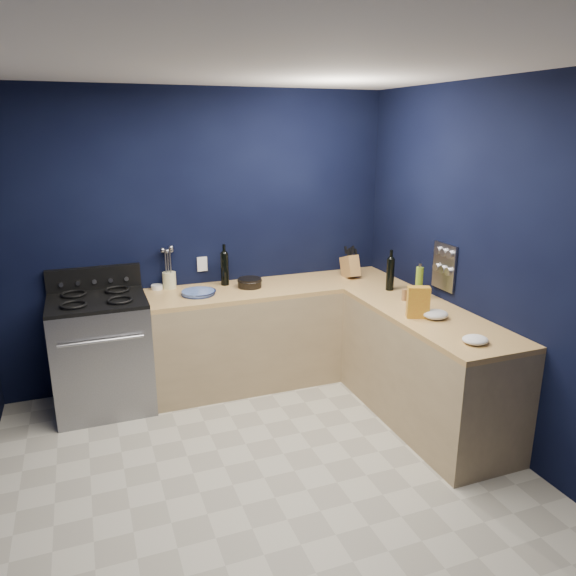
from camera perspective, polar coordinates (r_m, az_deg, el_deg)
name	(u,v)px	position (r m, az deg, el deg)	size (l,w,h in m)	color
floor	(264,479)	(3.90, -2.50, -19.29)	(3.50, 3.50, 0.02)	#B4AF9D
ceiling	(258,60)	(3.19, -3.13, 22.61)	(3.50, 3.50, 0.02)	silver
wall_back	(201,240)	(4.97, -9.11, 5.01)	(3.50, 0.02, 2.60)	black
wall_right	(496,268)	(4.18, 20.83, 1.98)	(0.02, 3.50, 2.60)	black
wall_front	(434,445)	(1.86, 14.99, -15.50)	(3.50, 0.02, 2.60)	black
cab_back	(276,334)	(5.06, -1.22, -4.84)	(2.30, 0.63, 0.86)	tan
top_back	(276,287)	(4.92, -1.25, 0.06)	(2.30, 0.63, 0.04)	#9C7340
cab_right	(425,370)	(4.48, 14.12, -8.31)	(0.63, 1.67, 0.86)	tan
top_right	(429,316)	(4.31, 14.53, -2.86)	(0.63, 1.67, 0.04)	#9C7340
gas_range	(102,355)	(4.79, -18.80, -6.66)	(0.76, 0.66, 0.92)	gray
oven_door	(104,372)	(4.50, -18.60, -8.27)	(0.59, 0.02, 0.42)	black
cooktop	(97,300)	(4.63, -19.33, -1.23)	(0.76, 0.66, 0.03)	black
backguard	(94,278)	(4.89, -19.58, 0.94)	(0.76, 0.06, 0.20)	black
spice_panel	(444,267)	(4.61, 15.99, 2.14)	(0.02, 0.28, 0.38)	gray
wall_outlet	(202,264)	(4.99, -8.94, 2.49)	(0.09, 0.02, 0.13)	white
plate_stack	(198,293)	(4.69, -9.36, -0.49)	(0.28, 0.28, 0.04)	#3C568C
ramekin	(157,287)	(4.93, -13.51, 0.09)	(0.10, 0.10, 0.04)	white
utensil_crock	(169,280)	(4.92, -12.27, 0.81)	(0.12, 0.12, 0.15)	beige
wine_bottle_back	(225,269)	(4.92, -6.62, 1.96)	(0.07, 0.07, 0.29)	black
lemon_basket	(250,283)	(4.86, -4.01, 0.55)	(0.21, 0.21, 0.08)	black
knife_block	(350,267)	(5.20, 6.49, 2.23)	(0.11, 0.18, 0.20)	olive
wine_bottle_right	(390,275)	(4.82, 10.62, 1.39)	(0.07, 0.07, 0.28)	black
oil_bottle	(419,283)	(4.65, 13.51, 0.56)	(0.06, 0.06, 0.26)	olive
spice_jar_near	(404,295)	(4.57, 12.05, -0.70)	(0.04, 0.04, 0.10)	olive
spice_jar_far	(416,302)	(4.42, 13.23, -1.41)	(0.05, 0.05, 0.09)	olive
crouton_bag	(418,302)	(4.16, 13.42, -1.46)	(0.16, 0.08, 0.24)	#AE401B
towel_front	(436,314)	(4.20, 15.15, -2.67)	(0.19, 0.16, 0.07)	white
towel_end	(475,340)	(3.80, 18.95, -5.12)	(0.17, 0.16, 0.05)	white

